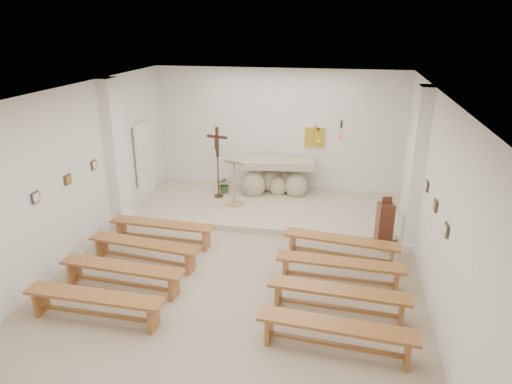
% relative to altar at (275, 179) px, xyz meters
% --- Properties ---
extents(ground, '(7.00, 10.00, 0.00)m').
position_rel_altar_xyz_m(ground, '(-0.05, -4.39, -0.56)').
color(ground, tan).
rests_on(ground, ground).
extents(wall_left, '(0.02, 10.00, 3.50)m').
position_rel_altar_xyz_m(wall_left, '(-3.54, -4.39, 1.19)').
color(wall_left, silver).
rests_on(wall_left, ground).
extents(wall_right, '(0.02, 10.00, 3.50)m').
position_rel_altar_xyz_m(wall_right, '(3.44, -4.39, 1.19)').
color(wall_right, silver).
rests_on(wall_right, ground).
extents(wall_back, '(7.00, 0.02, 3.50)m').
position_rel_altar_xyz_m(wall_back, '(-0.05, 0.60, 1.19)').
color(wall_back, silver).
rests_on(wall_back, ground).
extents(ceiling, '(7.00, 10.00, 0.02)m').
position_rel_altar_xyz_m(ceiling, '(-0.05, -4.39, 2.93)').
color(ceiling, silver).
rests_on(ceiling, wall_back).
extents(sanctuary_platform, '(6.98, 3.00, 0.15)m').
position_rel_altar_xyz_m(sanctuary_platform, '(-0.05, -0.89, -0.49)').
color(sanctuary_platform, beige).
rests_on(sanctuary_platform, ground).
extents(pilaster_left, '(0.26, 0.55, 3.50)m').
position_rel_altar_xyz_m(pilaster_left, '(-3.42, -2.39, 1.19)').
color(pilaster_left, white).
rests_on(pilaster_left, ground).
extents(pilaster_right, '(0.26, 0.55, 3.50)m').
position_rel_altar_xyz_m(pilaster_right, '(3.32, -2.39, 1.19)').
color(pilaster_right, white).
rests_on(pilaster_right, ground).
extents(gold_wall_relief, '(0.55, 0.04, 0.55)m').
position_rel_altar_xyz_m(gold_wall_relief, '(1.00, 0.57, 1.09)').
color(gold_wall_relief, yellow).
rests_on(gold_wall_relief, wall_back).
extents(sanctuary_lamp, '(0.11, 0.36, 0.44)m').
position_rel_altar_xyz_m(sanctuary_lamp, '(1.70, 0.32, 1.25)').
color(sanctuary_lamp, black).
rests_on(sanctuary_lamp, wall_back).
extents(station_frame_left_front, '(0.03, 0.20, 0.20)m').
position_rel_altar_xyz_m(station_frame_left_front, '(-3.52, -5.19, 1.16)').
color(station_frame_left_front, '#44301D').
rests_on(station_frame_left_front, wall_left).
extents(station_frame_left_mid, '(0.03, 0.20, 0.20)m').
position_rel_altar_xyz_m(station_frame_left_mid, '(-3.52, -4.19, 1.16)').
color(station_frame_left_mid, '#44301D').
rests_on(station_frame_left_mid, wall_left).
extents(station_frame_left_rear, '(0.03, 0.20, 0.20)m').
position_rel_altar_xyz_m(station_frame_left_rear, '(-3.52, -3.19, 1.16)').
color(station_frame_left_rear, '#44301D').
rests_on(station_frame_left_rear, wall_left).
extents(station_frame_right_front, '(0.03, 0.20, 0.20)m').
position_rel_altar_xyz_m(station_frame_right_front, '(3.42, -5.19, 1.16)').
color(station_frame_right_front, '#44301D').
rests_on(station_frame_right_front, wall_right).
extents(station_frame_right_mid, '(0.03, 0.20, 0.20)m').
position_rel_altar_xyz_m(station_frame_right_mid, '(3.42, -4.19, 1.16)').
color(station_frame_right_mid, '#44301D').
rests_on(station_frame_right_mid, wall_right).
extents(station_frame_right_rear, '(0.03, 0.20, 0.20)m').
position_rel_altar_xyz_m(station_frame_right_rear, '(3.42, -3.19, 1.16)').
color(station_frame_right_rear, '#44301D').
rests_on(station_frame_right_rear, wall_right).
extents(radiator_left, '(0.10, 0.85, 0.52)m').
position_rel_altar_xyz_m(radiator_left, '(-3.48, -1.69, -0.29)').
color(radiator_left, silver).
rests_on(radiator_left, ground).
extents(radiator_right, '(0.10, 0.85, 0.52)m').
position_rel_altar_xyz_m(radiator_right, '(3.38, -1.69, -0.29)').
color(radiator_right, silver).
rests_on(radiator_right, ground).
extents(altar, '(2.15, 1.05, 1.07)m').
position_rel_altar_xyz_m(altar, '(0.00, 0.00, 0.00)').
color(altar, beige).
rests_on(altar, sanctuary_platform).
extents(lectern, '(0.51, 0.46, 1.27)m').
position_rel_altar_xyz_m(lectern, '(-0.92, -1.06, 0.22)').
color(lectern, '#B07E55').
rests_on(lectern, sanctuary_platform).
extents(crucifix_stand, '(0.58, 0.25, 1.94)m').
position_rel_altar_xyz_m(crucifix_stand, '(-1.47, -0.59, 0.71)').
color(crucifix_stand, '#3C1F13').
rests_on(crucifix_stand, sanctuary_platform).
extents(potted_plant, '(0.48, 0.43, 0.48)m').
position_rel_altar_xyz_m(potted_plant, '(-1.39, -0.26, -0.17)').
color(potted_plant, '#335823').
rests_on(potted_plant, sanctuary_platform).
extents(donation_pedestal, '(0.38, 0.38, 1.19)m').
position_rel_altar_xyz_m(donation_pedestal, '(2.79, -2.50, -0.04)').
color(donation_pedestal, '#582A19').
rests_on(donation_pedestal, ground).
extents(bench_left_front, '(2.38, 0.49, 0.50)m').
position_rel_altar_xyz_m(bench_left_front, '(-2.00, -3.27, -0.19)').
color(bench_left_front, '#9D592D').
rests_on(bench_left_front, ground).
extents(bench_right_front, '(2.40, 0.69, 0.50)m').
position_rel_altar_xyz_m(bench_right_front, '(1.90, -3.27, -0.19)').
color(bench_right_front, '#9D592D').
rests_on(bench_right_front, ground).
extents(bench_left_second, '(2.39, 0.65, 0.50)m').
position_rel_altar_xyz_m(bench_left_second, '(-2.00, -4.23, -0.19)').
color(bench_left_second, '#9D592D').
rests_on(bench_left_second, ground).
extents(bench_right_second, '(2.38, 0.47, 0.50)m').
position_rel_altar_xyz_m(bench_right_second, '(1.90, -4.23, -0.19)').
color(bench_right_second, '#9D592D').
rests_on(bench_right_second, ground).
extents(bench_left_third, '(2.39, 0.53, 0.50)m').
position_rel_altar_xyz_m(bench_left_third, '(-2.00, -5.18, -0.19)').
color(bench_left_third, '#9D592D').
rests_on(bench_left_third, ground).
extents(bench_right_third, '(2.39, 0.53, 0.50)m').
position_rel_altar_xyz_m(bench_right_third, '(1.90, -5.18, -0.19)').
color(bench_right_third, '#9D592D').
rests_on(bench_right_third, ground).
extents(bench_left_fourth, '(2.37, 0.42, 0.50)m').
position_rel_altar_xyz_m(bench_left_fourth, '(-2.00, -6.14, -0.19)').
color(bench_left_fourth, '#9D592D').
rests_on(bench_left_fourth, ground).
extents(bench_right_fourth, '(2.39, 0.55, 0.50)m').
position_rel_altar_xyz_m(bench_right_fourth, '(1.90, -6.14, -0.19)').
color(bench_right_fourth, '#9D592D').
rests_on(bench_right_fourth, ground).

